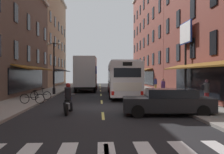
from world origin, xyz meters
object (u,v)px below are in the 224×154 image
motorcycle_rider (68,101)px  pedestrian_near (206,91)px  bicycle_mid (32,98)px  pedestrian_mid (156,84)px  sedan_near (168,102)px  billboard_sign (186,41)px  transit_bus (122,78)px  sedan_mid (89,83)px  box_truck (86,74)px  street_lamp_twin (54,65)px  bicycle_near (41,95)px  pedestrian_far (163,87)px

motorcycle_rider → pedestrian_near: (8.60, 2.30, 0.31)m
bicycle_mid → pedestrian_mid: bearing=48.3°
sedan_near → billboard_sign: bearing=65.6°
bicycle_mid → sedan_near: bearing=-28.9°
bicycle_mid → transit_bus: bearing=49.1°
pedestrian_near → sedan_mid: bearing=-131.9°
transit_bus → sedan_near: transit_bus is taller
box_truck → street_lamp_twin: bearing=-119.0°
box_truck → street_lamp_twin: street_lamp_twin is taller
sedan_mid → transit_bus: bearing=-75.9°
transit_bus → bicycle_near: 8.70m
transit_bus → pedestrian_mid: size_ratio=7.83×
motorcycle_rider → bicycle_mid: size_ratio=1.21×
street_lamp_twin → pedestrian_near: bearing=-39.8°
sedan_mid → pedestrian_near: bearing=-70.7°
pedestrian_near → bicycle_near: bearing=-79.4°
box_truck → motorcycle_rider: size_ratio=3.36×
pedestrian_near → pedestrian_far: (-1.28, 6.14, -0.07)m
motorcycle_rider → box_truck: bearing=89.5°
transit_bus → pedestrian_mid: 6.55m
billboard_sign → pedestrian_near: size_ratio=3.82×
motorcycle_rider → bicycle_mid: 4.58m
bicycle_near → bicycle_mid: bearing=-90.4°
sedan_mid → pedestrian_far: pedestrian_far is taller
sedan_mid → bicycle_mid: size_ratio=2.83×
bicycle_near → billboard_sign: bearing=5.9°
box_truck → sedan_near: bearing=-74.2°
transit_bus → box_truck: bearing=123.6°
box_truck → pedestrian_far: bearing=-50.4°
pedestrian_near → street_lamp_twin: street_lamp_twin is taller
pedestrian_near → pedestrian_far: bearing=-139.5°
street_lamp_twin → pedestrian_far: bearing=-18.4°
pedestrian_mid → pedestrian_near: bearing=-69.2°
motorcycle_rider → bicycle_mid: bearing=128.2°
bicycle_mid → billboard_sign: bearing=17.3°
box_truck → pedestrian_far: size_ratio=4.38×
street_lamp_twin → bicycle_near: bearing=-90.2°
motorcycle_rider → sedan_near: bearing=-9.3°
billboard_sign → street_lamp_twin: 12.71m
billboard_sign → sedan_near: billboard_sign is taller
motorcycle_rider → pedestrian_far: pedestrian_far is taller
billboard_sign → bicycle_mid: 13.08m
transit_bus → sedan_near: (1.31, -12.27, -1.00)m
transit_bus → pedestrian_near: (4.67, -9.11, -0.69)m
box_truck → street_lamp_twin: (-2.94, -5.30, 0.94)m
sedan_mid → billboard_sign: bearing=-65.4°
pedestrian_far → pedestrian_near: bearing=-75.1°
box_truck → bicycle_mid: 13.92m
sedan_mid → motorcycle_rider: 26.48m
pedestrian_far → street_lamp_twin: street_lamp_twin is taller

